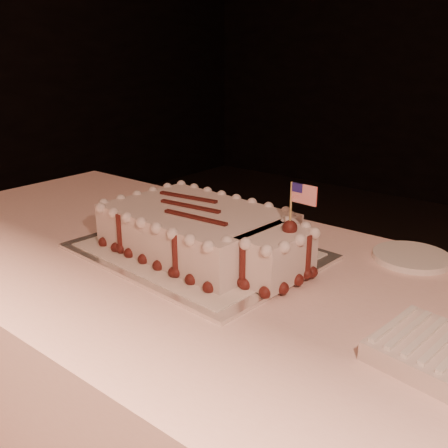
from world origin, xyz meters
The scene contains 4 objects.
cake_board centered at (-0.36, 0.64, 0.75)m, with size 0.52×0.39×0.01m, color white.
doily centered at (-0.36, 0.64, 0.76)m, with size 0.46×0.35×0.00m, color silver.
sheet_cake centered at (-0.33, 0.64, 0.81)m, with size 0.50×0.31×0.20m.
side_plate centered at (0.04, 0.91, 0.76)m, with size 0.17×0.17×0.01m, color white.
Camera 1 is at (0.35, -0.13, 1.18)m, focal length 40.00 mm.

